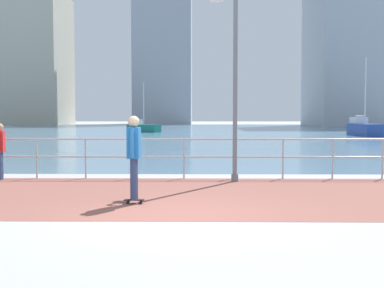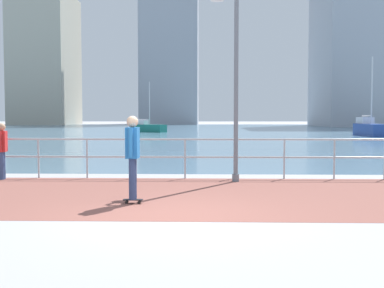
{
  "view_description": "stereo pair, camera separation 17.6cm",
  "coord_description": "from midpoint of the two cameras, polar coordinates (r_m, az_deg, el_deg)",
  "views": [
    {
      "loc": [
        0.42,
        -8.42,
        1.77
      ],
      "look_at": [
        0.26,
        3.05,
        1.1
      ],
      "focal_mm": 44.82,
      "sensor_mm": 36.0,
      "label": 1
    },
    {
      "loc": [
        0.6,
        -8.42,
        1.77
      ],
      "look_at": [
        0.26,
        3.05,
        1.1
      ],
      "focal_mm": 44.82,
      "sensor_mm": 36.0,
      "label": 2
    }
  ],
  "objects": [
    {
      "name": "sailboat_red",
      "position": [
        46.02,
        19.67,
        1.78
      ],
      "size": [
        1.74,
        5.07,
        7.05
      ],
      "color": "#284799",
      "rests_on": "ground"
    },
    {
      "name": "skateboarder",
      "position": [
        9.69,
        -7.45,
        -0.83
      ],
      "size": [
        0.4,
        0.55,
        1.77
      ],
      "color": "black",
      "rests_on": "ground"
    },
    {
      "name": "harbor_water",
      "position": [
        58.54,
        0.32,
        1.61
      ],
      "size": [
        180.0,
        88.0,
        0.0
      ],
      "primitive_type": "cube",
      "color": "slate",
      "rests_on": "ground"
    },
    {
      "name": "ground",
      "position": [
        48.45,
        0.22,
        1.25
      ],
      "size": [
        220.0,
        220.0,
        0.0
      ],
      "primitive_type": "plane",
      "color": "#9E9EA3"
    },
    {
      "name": "lamppost",
      "position": [
        12.96,
        4.14,
        9.46
      ],
      "size": [
        0.8,
        0.43,
        5.7
      ],
      "color": "slate",
      "rests_on": "ground"
    },
    {
      "name": "tower_beige",
      "position": [
        106.55,
        -17.86,
        9.62
      ],
      "size": [
        11.2,
        15.51,
        29.12
      ],
      "color": "#B2AD99",
      "rests_on": "ground"
    },
    {
      "name": "tower_steel",
      "position": [
        91.01,
        17.73,
        13.03
      ],
      "size": [
        11.55,
        17.85,
        36.34
      ],
      "color": "#A3A8B2",
      "rests_on": "ground"
    },
    {
      "name": "tower_concrete",
      "position": [
        109.38,
        -3.43,
        13.87
      ],
      "size": [
        12.31,
        15.45,
        45.19
      ],
      "color": "#A3A8B2",
      "rests_on": "ground"
    },
    {
      "name": "sailboat_white",
      "position": [
        53.1,
        -5.98,
        1.98
      ],
      "size": [
        3.96,
        3.12,
        5.51
      ],
      "color": "#197266",
      "rests_on": "ground"
    },
    {
      "name": "bystander",
      "position": [
        14.33,
        -22.23,
        -0.32
      ],
      "size": [
        0.3,
        0.56,
        1.57
      ],
      "color": "#384C7A",
      "rests_on": "ground"
    },
    {
      "name": "waterfront_railing",
      "position": [
        13.56,
        -1.34,
        -0.82
      ],
      "size": [
        25.25,
        0.06,
        1.14
      ],
      "color": "#B2BCC1",
      "rests_on": "ground"
    },
    {
      "name": "brick_paving",
      "position": [
        10.87,
        -1.89,
        -6.02
      ],
      "size": [
        28.0,
        5.6,
        0.01
      ],
      "primitive_type": "cube",
      "color": "brown",
      "rests_on": "ground"
    }
  ]
}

